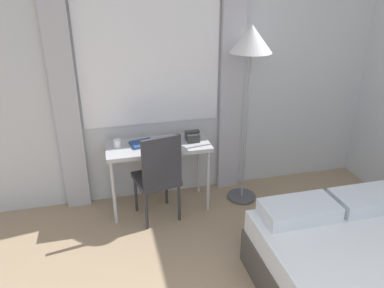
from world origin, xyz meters
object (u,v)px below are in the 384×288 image
(desk_chair, at_px, (158,174))
(mug, at_px, (117,143))
(book, at_px, (142,143))
(standing_lamp, at_px, (251,53))
(desk, at_px, (158,151))
(telephone, at_px, (192,136))

(desk_chair, distance_m, mug, 0.51)
(desk_chair, relative_size, book, 3.57)
(standing_lamp, relative_size, book, 7.02)
(standing_lamp, height_order, book, standing_lamp)
(desk, distance_m, book, 0.18)
(standing_lamp, bearing_deg, telephone, 172.42)
(desk, xyz_separation_m, desk_chair, (-0.04, -0.24, -0.13))
(mug, bearing_deg, desk_chair, -37.06)
(desk_chair, height_order, telephone, desk_chair)
(book, distance_m, mug, 0.24)
(standing_lamp, height_order, telephone, standing_lamp)
(desk_chair, xyz_separation_m, standing_lamp, (0.95, 0.18, 1.08))
(desk_chair, relative_size, telephone, 6.11)
(book, height_order, mug, mug)
(desk_chair, bearing_deg, book, 100.88)
(desk, xyz_separation_m, mug, (-0.39, 0.03, 0.12))
(book, bearing_deg, desk_chair, -67.98)
(telephone, bearing_deg, desk, -177.70)
(desk_chair, xyz_separation_m, book, (-0.11, 0.27, 0.22))
(telephone, bearing_deg, standing_lamp, -7.58)
(telephone, distance_m, mug, 0.75)
(desk, xyz_separation_m, telephone, (0.36, 0.01, 0.12))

